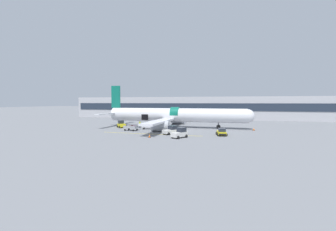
# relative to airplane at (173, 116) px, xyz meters

# --- Properties ---
(ground_plane) EXTENTS (500.00, 500.00, 0.00)m
(ground_plane) POSITION_rel_airplane_xyz_m (3.41, -7.01, -2.89)
(ground_plane) COLOR slate
(apron_marking_line) EXTENTS (20.39, 0.33, 0.01)m
(apron_marking_line) POSITION_rel_airplane_xyz_m (-1.45, -12.38, -2.89)
(apron_marking_line) COLOR yellow
(apron_marking_line) RESTS_ON ground_plane
(terminal_strip) EXTENTS (102.33, 10.45, 8.12)m
(terminal_strip) POSITION_rel_airplane_xyz_m (3.41, 32.45, 1.17)
(terminal_strip) COLOR #B2B2B7
(terminal_strip) RESTS_ON ground_plane
(airplane) EXTENTS (36.84, 33.38, 10.46)m
(airplane) POSITION_rel_airplane_xyz_m (0.00, 0.00, 0.00)
(airplane) COLOR silver
(airplane) RESTS_ON ground_plane
(baggage_tug_lead) EXTENTS (3.07, 3.42, 1.62)m
(baggage_tug_lead) POSITION_rel_airplane_xyz_m (2.53, -11.48, -2.19)
(baggage_tug_lead) COLOR silver
(baggage_tug_lead) RESTS_ON ground_plane
(baggage_tug_mid) EXTENTS (2.69, 3.43, 1.80)m
(baggage_tug_mid) POSITION_rel_airplane_xyz_m (5.11, -15.32, -2.13)
(baggage_tug_mid) COLOR silver
(baggage_tug_mid) RESTS_ON ground_plane
(baggage_tug_rear) EXTENTS (2.77, 2.77, 1.72)m
(baggage_tug_rear) POSITION_rel_airplane_xyz_m (-12.02, -3.93, -2.17)
(baggage_tug_rear) COLOR yellow
(baggage_tug_rear) RESTS_ON ground_plane
(baggage_tug_spare) EXTENTS (2.28, 3.18, 1.40)m
(baggage_tug_spare) POSITION_rel_airplane_xyz_m (11.99, -10.73, -2.28)
(baggage_tug_spare) COLOR yellow
(baggage_tug_spare) RESTS_ON ground_plane
(baggage_cart_loading) EXTENTS (3.99, 2.37, 1.08)m
(baggage_cart_loading) POSITION_rel_airplane_xyz_m (-4.55, -4.91, -2.41)
(baggage_cart_loading) COLOR silver
(baggage_cart_loading) RESTS_ON ground_plane
(baggage_cart_queued) EXTENTS (3.95, 2.21, 1.22)m
(baggage_cart_queued) POSITION_rel_airplane_xyz_m (-7.20, -8.63, -2.30)
(baggage_cart_queued) COLOR #999BA0
(baggage_cart_queued) RESTS_ON ground_plane
(ground_crew_loader_a) EXTENTS (0.63, 0.46, 1.81)m
(ground_crew_loader_a) POSITION_rel_airplane_xyz_m (-0.74, -4.96, -1.94)
(ground_crew_loader_a) COLOR #2D2D33
(ground_crew_loader_a) RESTS_ON ground_plane
(ground_crew_loader_b) EXTENTS (0.54, 0.54, 1.68)m
(ground_crew_loader_b) POSITION_rel_airplane_xyz_m (-1.83, -4.17, -2.01)
(ground_crew_loader_b) COLOR #1E2338
(ground_crew_loader_b) RESTS_ON ground_plane
(ground_crew_driver) EXTENTS (0.54, 0.54, 1.67)m
(ground_crew_driver) POSITION_rel_airplane_xyz_m (-7.33, -3.53, -2.01)
(ground_crew_driver) COLOR #1E2338
(ground_crew_driver) RESTS_ON ground_plane
(safety_cone_nose) EXTENTS (0.60, 0.60, 0.65)m
(safety_cone_nose) POSITION_rel_airplane_xyz_m (18.52, -1.15, -2.59)
(safety_cone_nose) COLOR black
(safety_cone_nose) RESTS_ON ground_plane
(safety_cone_engine_left) EXTENTS (0.49, 0.49, 0.68)m
(safety_cone_engine_left) POSITION_rel_airplane_xyz_m (-0.12, -16.45, -2.57)
(safety_cone_engine_left) COLOR black
(safety_cone_engine_left) RESTS_ON ground_plane
(safety_cone_wingtip) EXTENTS (0.46, 0.46, 0.57)m
(safety_cone_wingtip) POSITION_rel_airplane_xyz_m (0.92, -7.61, -2.63)
(safety_cone_wingtip) COLOR black
(safety_cone_wingtip) RESTS_ON ground_plane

